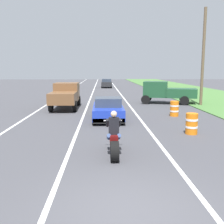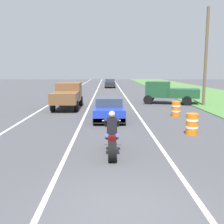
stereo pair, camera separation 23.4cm
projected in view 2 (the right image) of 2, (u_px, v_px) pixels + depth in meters
ground_plane at (122, 211)px, 5.75m from camera, size 160.00×160.00×0.00m
lane_stripe_left_solid at (54, 102)px, 25.39m from camera, size 0.14×120.00×0.01m
lane_stripe_right_solid at (129, 102)px, 25.53m from camera, size 0.14×120.00×0.01m
lane_stripe_centre_dashed at (91, 102)px, 25.46m from camera, size 0.14×120.00×0.01m
motorcycle_with_rider at (112, 140)px, 9.38m from camera, size 0.70×2.21×1.62m
sports_car_blue at (109, 109)px, 16.32m from camera, size 1.84×4.30×1.37m
pickup_truck_left_lane_brown at (67, 94)px, 20.93m from camera, size 2.02×4.80×1.98m
pickup_truck_right_shoulder_dark_green at (168, 91)px, 23.90m from camera, size 5.14×3.14×1.98m
utility_pole_roadside at (206, 58)px, 21.97m from camera, size 0.24×0.24×8.07m
construction_barrel_nearest at (192, 124)px, 12.53m from camera, size 0.58×0.58×1.00m
construction_barrel_mid at (176, 109)px, 17.39m from camera, size 0.58×0.58×1.00m
distant_car_far_ahead at (110, 83)px, 45.39m from camera, size 1.80×4.00×1.50m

